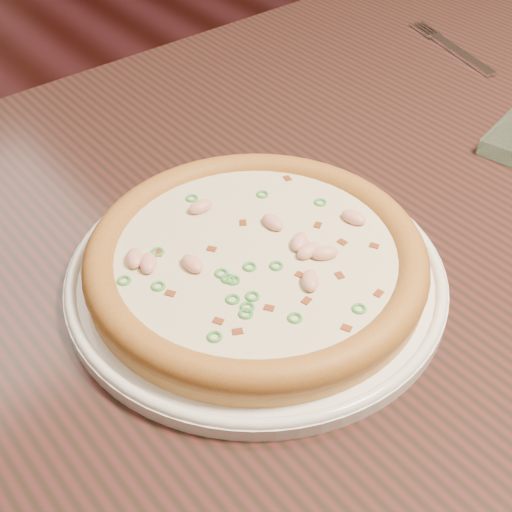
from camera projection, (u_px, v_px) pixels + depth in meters
ground at (173, 466)px, 1.34m from camera, size 9.00×9.00×0.00m
hero_table at (313, 275)px, 0.78m from camera, size 1.20×0.80×0.75m
plate at (256, 274)px, 0.62m from camera, size 0.33×0.33×0.02m
pizza at (256, 259)px, 0.61m from camera, size 0.29×0.29×0.03m
fork at (454, 49)px, 0.97m from camera, size 0.06×0.17×0.00m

